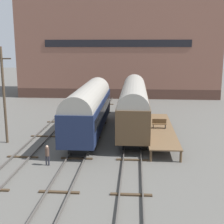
{
  "coord_description": "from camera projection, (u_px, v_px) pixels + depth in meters",
  "views": [
    {
      "loc": [
        4.69,
        -26.81,
        9.1
      ],
      "look_at": [
        2.27,
        5.25,
        2.2
      ],
      "focal_mm": 50.0,
      "sensor_mm": 36.0,
      "label": 1
    }
  ],
  "objects": [
    {
      "name": "train_car_brown",
      "position": [
        134.0,
        102.0,
        33.76
      ],
      "size": [
        2.94,
        17.65,
        5.3
      ],
      "color": "black",
      "rests_on": "ground"
    },
    {
      "name": "station_platform",
      "position": [
        160.0,
        129.0,
        30.99
      ],
      "size": [
        2.67,
        13.31,
        1.02
      ],
      "color": "brown",
      "rests_on": "ground"
    },
    {
      "name": "person_worker",
      "position": [
        47.0,
        153.0,
        23.92
      ],
      "size": [
        0.32,
        0.32,
        1.62
      ],
      "color": "#282833",
      "rests_on": "ground"
    },
    {
      "name": "warehouse_building",
      "position": [
        119.0,
        48.0,
        58.71
      ],
      "size": [
        35.12,
        13.48,
        17.1
      ],
      "color": "#4F342A",
      "rests_on": "ground"
    },
    {
      "name": "track_middle",
      "position": [
        83.0,
        146.0,
        28.36
      ],
      "size": [
        2.6,
        60.0,
        0.26
      ],
      "color": "#4C4742",
      "rests_on": "ground"
    },
    {
      "name": "utility_pole",
      "position": [
        4.0,
        94.0,
        28.8
      ],
      "size": [
        1.8,
        0.24,
        9.0
      ],
      "color": "#473828",
      "rests_on": "ground"
    },
    {
      "name": "track_right",
      "position": [
        133.0,
        147.0,
        28.03
      ],
      "size": [
        2.6,
        60.0,
        0.26
      ],
      "color": "#4C4742",
      "rests_on": "ground"
    },
    {
      "name": "bench",
      "position": [
        159.0,
        123.0,
        30.94
      ],
      "size": [
        1.4,
        0.4,
        0.91
      ],
      "color": "brown",
      "rests_on": "station_platform"
    },
    {
      "name": "train_car_navy",
      "position": [
        89.0,
        107.0,
        31.67
      ],
      "size": [
        3.07,
        15.53,
        5.22
      ],
      "color": "black",
      "rests_on": "ground"
    },
    {
      "name": "track_left",
      "position": [
        34.0,
        145.0,
        28.7
      ],
      "size": [
        2.6,
        60.0,
        0.26
      ],
      "color": "#4C4742",
      "rests_on": "ground"
    },
    {
      "name": "ground_plane",
      "position": [
        83.0,
        147.0,
        28.39
      ],
      "size": [
        200.0,
        200.0,
        0.0
      ],
      "primitive_type": "plane",
      "color": "#56544F"
    }
  ]
}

